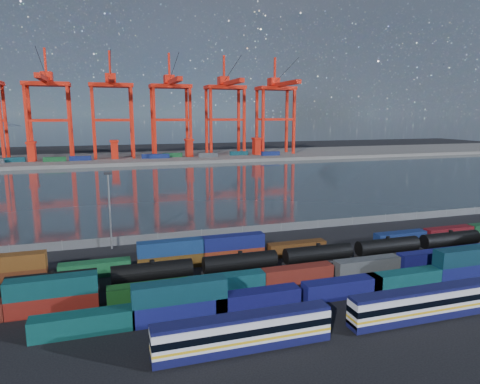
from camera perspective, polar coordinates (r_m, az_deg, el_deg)
name	(u,v)px	position (r m, az deg, el deg)	size (l,w,h in m)	color
ground	(291,276)	(77.80, 6.78, -11.10)	(700.00, 700.00, 0.00)	black
harbor_water	(185,185)	(175.80, -7.37, 0.99)	(700.00, 700.00, 0.00)	#273339
far_quay	(155,158)	(278.85, -11.22, 4.53)	(700.00, 70.00, 2.00)	#514F4C
distant_mountains	(127,60)	(1679.46, -14.82, 16.59)	(2470.00, 1100.00, 520.00)	#1E2630
passenger_train	(422,305)	(66.21, 23.08, -13.65)	(74.17, 2.74, 4.69)	silver
container_row_south	(364,282)	(72.52, 16.17, -11.49)	(140.75, 2.66, 5.67)	#3E4043
container_row_mid	(196,282)	(69.69, -5.94, -11.87)	(142.27, 2.54, 5.42)	#3A3C3F
container_row_north	(204,255)	(82.67, -4.88, -8.33)	(141.92, 2.49, 5.31)	navy
tanker_string	(198,267)	(75.68, -5.67, -9.97)	(122.43, 2.99, 4.28)	black
waterfront_fence	(243,230)	(102.32, 0.34, -5.16)	(160.12, 0.12, 2.20)	#595B5E
yard_light_mast	(110,206)	(93.81, -17.00, -1.83)	(1.60, 0.40, 16.60)	slate
gantry_cranes	(142,94)	(270.33, -12.97, 12.56)	(200.06, 48.12, 65.16)	red
quay_containers	(139,157)	(263.22, -13.27, 4.62)	(172.58, 10.99, 2.60)	navy
straddle_carriers	(153,148)	(268.08, -11.56, 5.75)	(140.00, 7.00, 11.10)	red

